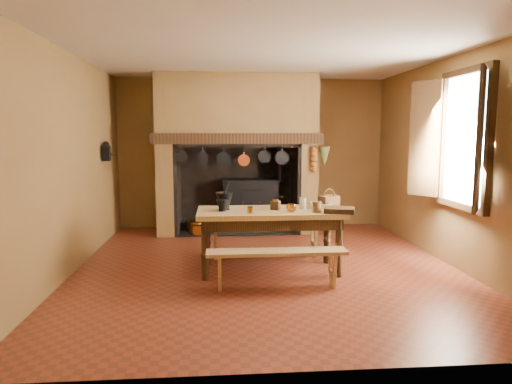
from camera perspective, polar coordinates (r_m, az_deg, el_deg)
floor at (r=6.21m, az=1.30°, el=-9.27°), size 5.50×5.50×0.00m
ceiling at (r=6.04m, az=1.38°, el=17.10°), size 5.50×5.50×0.00m
back_wall at (r=8.70m, az=-0.53°, el=4.84°), size 5.00×0.02×2.80m
wall_left at (r=6.23m, az=-22.24°, el=3.34°), size 0.02×5.50×2.80m
wall_right at (r=6.70m, az=23.16°, el=3.54°), size 0.02×5.50×2.80m
wall_front at (r=3.25m, az=6.32°, el=0.75°), size 5.00×0.02×2.80m
chimney_breast at (r=8.24m, az=-2.42°, el=7.56°), size 2.95×0.96×2.80m
iron_range at (r=8.49m, az=-0.66°, el=-1.44°), size 1.12×0.55×1.60m
hearth_pans at (r=8.32m, az=-7.51°, el=-4.40°), size 0.51×0.62×0.20m
hanging_pans at (r=7.75m, az=-2.55°, el=4.24°), size 1.92×0.29×0.27m
onion_string at (r=7.89m, az=7.24°, el=4.02°), size 0.12×0.10×0.46m
herb_bunch at (r=7.93m, az=8.53°, el=4.38°), size 0.20×0.20×0.35m
window at (r=6.27m, az=23.77°, el=6.04°), size 0.39×1.75×1.76m
wall_coffee_mill at (r=7.69m, az=-18.22°, el=5.03°), size 0.23×0.16×0.31m
work_table at (r=5.86m, az=1.79°, el=-3.47°), size 1.85×0.82×0.80m
bench_front at (r=5.27m, az=2.61°, el=-8.48°), size 1.61×0.28×0.45m
bench_back at (r=6.55m, az=1.15°, el=-5.07°), size 1.75×0.31×0.49m
mortar_large at (r=5.83m, az=-3.96°, el=-1.02°), size 0.22×0.22×0.38m
mortar_small at (r=5.74m, az=-4.25°, el=-1.57°), size 0.15×0.15×0.25m
coffee_grinder at (r=5.85m, az=2.45°, el=-1.59°), size 0.16×0.14×0.17m
brass_mug_a at (r=5.57m, az=-0.71°, el=-2.26°), size 0.10×0.10×0.08m
brass_mug_b at (r=6.00m, az=2.33°, el=-1.56°), size 0.10×0.10×0.09m
mixing_bowl at (r=6.03m, az=8.20°, el=-1.66°), size 0.31×0.31×0.07m
stoneware_crock at (r=5.69m, az=7.57°, el=-1.86°), size 0.12×0.12×0.14m
glass_jar at (r=5.91m, az=5.87°, el=-1.42°), size 0.11×0.11×0.15m
wicker_basket at (r=6.23m, az=9.09°, el=-1.01°), size 0.30×0.26×0.24m
wooden_tray at (r=5.72m, az=10.37°, el=-2.24°), size 0.42×0.36×0.06m
brass_cup at (r=5.69m, az=4.44°, el=-2.02°), size 0.15×0.15×0.10m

